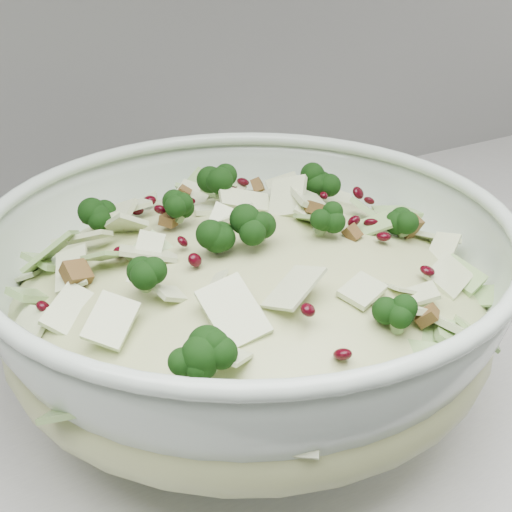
{
  "coord_description": "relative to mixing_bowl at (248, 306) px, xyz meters",
  "views": [
    {
      "loc": [
        0.32,
        1.19,
        1.28
      ],
      "look_at": [
        0.56,
        1.62,
        1.02
      ],
      "focal_mm": 50.0,
      "sensor_mm": 36.0,
      "label": 1
    }
  ],
  "objects": [
    {
      "name": "mixing_bowl",
      "position": [
        0.0,
        0.0,
        0.0
      ],
      "size": [
        0.45,
        0.45,
        0.16
      ],
      "rotation": [
        0.0,
        0.0,
        0.14
      ],
      "color": "silver",
      "rests_on": "counter"
    },
    {
      "name": "salad",
      "position": [
        0.0,
        0.0,
        0.03
      ],
      "size": [
        0.41,
        0.41,
        0.16
      ],
      "rotation": [
        0.0,
        0.0,
        -0.11
      ],
      "color": "#B7BB80",
      "rests_on": "mixing_bowl"
    }
  ]
}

